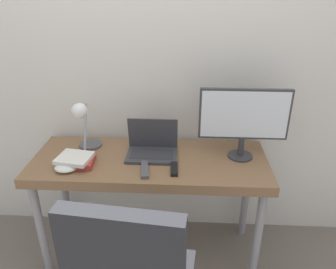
{
  "coord_description": "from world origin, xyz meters",
  "views": [
    {
      "loc": [
        0.21,
        -1.46,
        1.74
      ],
      "look_at": [
        0.11,
        0.25,
        0.93
      ],
      "focal_mm": 35.0,
      "sensor_mm": 36.0,
      "label": 1
    }
  ],
  "objects_px": {
    "laptop": "(152,148)",
    "game_controller": "(66,167)",
    "monitor": "(244,118)",
    "desk_lamp": "(83,123)",
    "book_stack": "(77,160)"
  },
  "relations": [
    {
      "from": "laptop",
      "to": "monitor",
      "type": "height_order",
      "value": "monitor"
    },
    {
      "from": "desk_lamp",
      "to": "book_stack",
      "type": "xyz_separation_m",
      "value": [
        -0.01,
        -0.15,
        -0.17
      ]
    },
    {
      "from": "monitor",
      "to": "book_stack",
      "type": "relative_size",
      "value": 2.39
    },
    {
      "from": "book_stack",
      "to": "laptop",
      "type": "bearing_deg",
      "value": 18.93
    },
    {
      "from": "desk_lamp",
      "to": "monitor",
      "type": "bearing_deg",
      "value": -0.13
    },
    {
      "from": "book_stack",
      "to": "desk_lamp",
      "type": "bearing_deg",
      "value": 86.1
    },
    {
      "from": "monitor",
      "to": "desk_lamp",
      "type": "distance_m",
      "value": 0.96
    },
    {
      "from": "monitor",
      "to": "game_controller",
      "type": "distance_m",
      "value": 1.07
    },
    {
      "from": "laptop",
      "to": "desk_lamp",
      "type": "height_order",
      "value": "desk_lamp"
    },
    {
      "from": "laptop",
      "to": "book_stack",
      "type": "xyz_separation_m",
      "value": [
        -0.43,
        -0.15,
        -0.02
      ]
    },
    {
      "from": "desk_lamp",
      "to": "laptop",
      "type": "bearing_deg",
      "value": -0.81
    },
    {
      "from": "laptop",
      "to": "game_controller",
      "type": "relative_size",
      "value": 2.37
    },
    {
      "from": "desk_lamp",
      "to": "game_controller",
      "type": "xyz_separation_m",
      "value": [
        -0.06,
        -0.22,
        -0.18
      ]
    },
    {
      "from": "laptop",
      "to": "game_controller",
      "type": "distance_m",
      "value": 0.52
    },
    {
      "from": "monitor",
      "to": "laptop",
      "type": "bearing_deg",
      "value": -179.61
    }
  ]
}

